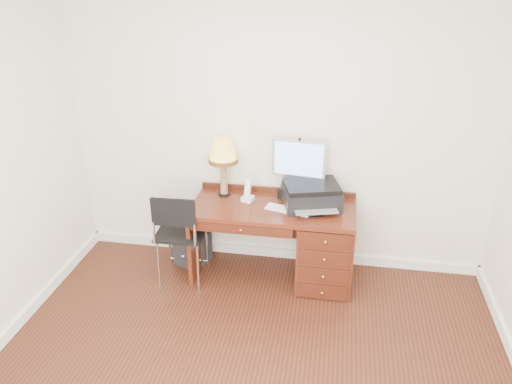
% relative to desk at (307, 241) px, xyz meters
% --- Properties ---
extents(ground, '(4.00, 4.00, 0.00)m').
position_rel_desk_xyz_m(ground, '(-0.32, -1.40, -0.41)').
color(ground, black).
rests_on(ground, ground).
extents(room_shell, '(4.00, 4.00, 4.00)m').
position_rel_desk_xyz_m(room_shell, '(-0.32, -0.77, -0.36)').
color(room_shell, silver).
rests_on(room_shell, ground).
extents(desk, '(1.50, 0.67, 0.75)m').
position_rel_desk_xyz_m(desk, '(0.00, 0.00, 0.00)').
color(desk, '#552012').
rests_on(desk, ground).
extents(monitor, '(0.50, 0.18, 0.57)m').
position_rel_desk_xyz_m(monitor, '(-0.12, 0.23, 0.70)').
color(monitor, silver).
rests_on(monitor, desk).
extents(keyboard, '(0.43, 0.21, 0.02)m').
position_rel_desk_xyz_m(keyboard, '(-0.18, -0.06, 0.34)').
color(keyboard, white).
rests_on(keyboard, desk).
extents(mouse_pad, '(0.22, 0.22, 0.04)m').
position_rel_desk_xyz_m(mouse_pad, '(0.07, -0.05, 0.35)').
color(mouse_pad, black).
rests_on(mouse_pad, desk).
extents(printer, '(0.59, 0.51, 0.22)m').
position_rel_desk_xyz_m(printer, '(0.02, 0.07, 0.45)').
color(printer, black).
rests_on(printer, desk).
extents(leg_lamp, '(0.28, 0.28, 0.57)m').
position_rel_desk_xyz_m(leg_lamp, '(-0.82, 0.16, 0.75)').
color(leg_lamp, black).
rests_on(leg_lamp, desk).
extents(phone, '(0.12, 0.12, 0.21)m').
position_rel_desk_xyz_m(phone, '(-0.57, 0.07, 0.40)').
color(phone, white).
rests_on(phone, desk).
extents(pen_cup, '(0.07, 0.07, 0.09)m').
position_rel_desk_xyz_m(pen_cup, '(-0.27, 0.18, 0.38)').
color(pen_cup, black).
rests_on(pen_cup, desk).
extents(chair, '(0.46, 0.46, 0.93)m').
position_rel_desk_xyz_m(chair, '(-1.16, -0.23, 0.15)').
color(chair, black).
rests_on(chair, ground).
extents(equipment_box, '(0.38, 0.38, 0.33)m').
position_rel_desk_xyz_m(equipment_box, '(-1.15, 0.09, -0.25)').
color(equipment_box, black).
rests_on(equipment_box, ground).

